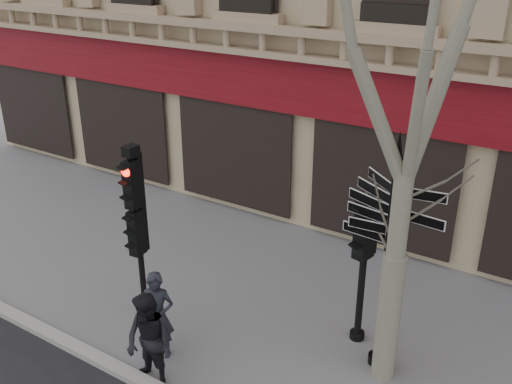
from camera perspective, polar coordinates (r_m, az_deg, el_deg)
ground at (r=10.08m, az=1.01°, el=-17.31°), size 80.00×80.00×0.00m
fingerpost at (r=8.91m, az=13.39°, el=-2.42°), size 2.15×2.15×4.15m
traffic_signal_main at (r=10.33m, az=-11.84°, el=-2.18°), size 0.41×0.32×3.48m
traffic_signal_secondary at (r=9.83m, az=10.84°, el=-5.18°), size 0.52×0.42×2.78m
pedestrian_a at (r=10.03m, az=-9.83°, el=-12.07°), size 0.70×0.61×1.62m
pedestrian_b at (r=9.42m, az=-10.66°, el=-14.55°), size 0.88×0.71×1.69m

